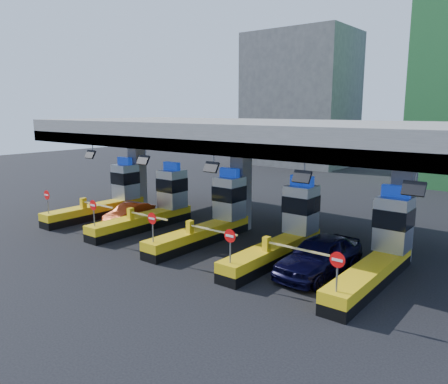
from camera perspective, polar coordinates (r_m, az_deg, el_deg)
The scene contains 10 objects.
ground at distance 26.29m, azimuth -1.72°, elevation -6.29°, with size 120.00×120.00×0.00m, color black.
toll_canopy at distance 27.44m, azimuth 2.11°, elevation 7.46°, with size 28.00×12.09×7.00m.
toll_lane_far_left at distance 33.27m, azimuth -14.70°, elevation -0.53°, with size 4.43×8.00×4.16m.
toll_lane_left at distance 29.49m, azimuth -8.83°, elevation -1.72°, with size 4.43×8.00×4.16m.
toll_lane_center at distance 26.13m, azimuth -1.34°, elevation -3.22°, with size 4.43×8.00×4.16m.
toll_lane_right at distance 23.35m, azimuth 8.18°, elevation -5.02°, with size 4.43×8.00×4.16m.
toll_lane_far_right at distance 21.40m, azimuth 19.89°, elevation -7.04°, with size 4.43×8.00×4.16m.
bg_building_concrete at distance 62.95m, azimuth 9.92°, elevation 11.76°, with size 14.00×10.00×18.00m, color #4C4C49.
van at distance 21.20m, azimuth 12.34°, elevation -8.13°, with size 2.19×5.44×1.85m, color black.
red_car at distance 30.83m, azimuth -12.23°, elevation -2.69°, with size 1.41×4.03×1.33m, color #A5300C.
Camera 1 is at (16.23, -19.21, 7.69)m, focal length 35.00 mm.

